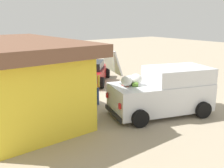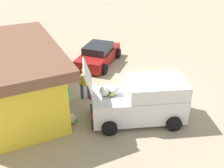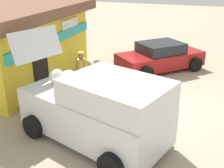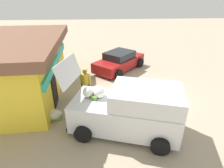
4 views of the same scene
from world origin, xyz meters
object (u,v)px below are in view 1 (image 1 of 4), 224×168
parked_sedan (90,72)px  customer_bending (122,95)px  storefront_bar (15,78)px  paint_bucket (56,89)px  delivery_van (164,91)px  vendor_standing (94,85)px  unloaded_banana_pile (88,118)px

parked_sedan → customer_bending: (-5.64, 1.93, 0.29)m
storefront_bar → paint_bucket: storefront_bar is taller
storefront_bar → delivery_van: (-3.18, -5.01, -0.64)m
delivery_van → paint_bucket: delivery_van is taller
storefront_bar → delivery_van: storefront_bar is taller
storefront_bar → parked_sedan: storefront_bar is taller
vendor_standing → customer_bending: (-1.84, -0.18, -0.04)m
parked_sedan → customer_bending: size_ratio=2.73×
delivery_van → unloaded_banana_pile: bearing=73.6°
parked_sedan → paint_bucket: 2.95m
customer_bending → unloaded_banana_pile: size_ratio=2.00×
customer_bending → delivery_van: bearing=-114.5°
unloaded_banana_pile → parked_sedan: bearing=-31.9°
parked_sedan → vendor_standing: 4.35m
customer_bending → paint_bucket: customer_bending is taller
unloaded_banana_pile → paint_bucket: (4.44, -0.66, 0.01)m
vendor_standing → paint_bucket: bearing=12.9°
storefront_bar → unloaded_banana_pile: storefront_bar is taller
unloaded_banana_pile → paint_bucket: bearing=-8.4°
parked_sedan → unloaded_banana_pile: bearing=148.1°
storefront_bar → customer_bending: size_ratio=4.87×
storefront_bar → delivery_van: size_ratio=1.56×
vendor_standing → storefront_bar: bearing=79.3°
delivery_van → paint_bucket: size_ratio=11.50×
vendor_standing → paint_bucket: vendor_standing is taller
parked_sedan → paint_bucket: size_ratio=10.05×
delivery_van → vendor_standing: delivery_van is taller
unloaded_banana_pile → paint_bucket: 4.49m
vendor_standing → unloaded_banana_pile: 2.24m
paint_bucket → delivery_van: bearing=-155.6°
delivery_van → unloaded_banana_pile: delivery_van is taller
storefront_bar → unloaded_banana_pile: bearing=-139.8°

